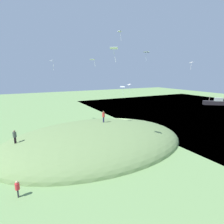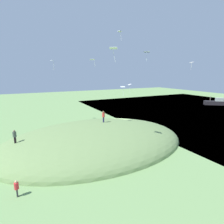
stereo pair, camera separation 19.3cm
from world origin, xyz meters
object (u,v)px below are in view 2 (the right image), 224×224
Objects in this scene: person_watching_kites at (16,187)px; kite_5 at (113,49)px; kite_7 at (123,87)px; kite_0 at (130,85)px; person_on_hilltop at (103,115)px; kite_6 at (147,52)px; kite_4 at (92,60)px; kite_1 at (120,32)px; boat_on_lake at (216,102)px; kite_2 at (192,63)px; person_walking_path at (15,135)px; kite_3 at (52,62)px.

person_watching_kites is 0.96× the size of kite_5.
kite_0 is at bearing -140.47° from kite_7.
person_on_hilltop is at bearing -49.30° from person_watching_kites.
kite_4 is at bearing 23.12° from kite_6.
kite_4 is at bearing 20.23° from person_on_hilltop.
kite_0 is at bearing -128.03° from kite_5.
kite_1 is at bearing 47.39° from kite_0.
boat_on_lake is 3.37× the size of kite_0.
kite_1 is at bearing -123.56° from kite_5.
kite_2 is 1.20× the size of kite_4.
boat_on_lake is at bearing -169.28° from kite_6.
person_walking_path is 28.53m from kite_6.
person_walking_path is at bearing 4.06° from person_watching_kites.
kite_6 is (-17.55, 7.49, 1.92)m from kite_3.
boat_on_lake is 4.02× the size of person_walking_path.
kite_6 is at bearing -144.35° from person_on_hilltop.
kite_1 is (-4.17, -2.27, 13.14)m from person_on_hilltop.
kite_5 is (1.65, 6.51, 9.21)m from person_on_hilltop.
kite_1 is 8.04m from kite_4.
kite_2 is at bearing 167.73° from kite_4.
kite_5 is at bearing 51.97° from kite_0.
kite_6 is at bearing -157.02° from kite_1.
boat_on_lake is 3.74× the size of person_on_hilltop.
kite_7 is (-12.65, 6.35, -5.13)m from kite_3.
kite_1 reaches higher than kite_5.
kite_1 is at bearing -156.68° from kite_4.
kite_3 is at bearing -50.26° from kite_1.
kite_4 is (49.71, 12.82, 11.59)m from boat_on_lake.
kite_3 is at bearing -142.58° from boat_on_lake.
kite_6 reaches higher than kite_4.
person_watching_kites is 1.49× the size of kite_4.
person_walking_path reaches higher than boat_on_lake.
person_watching_kites is at bearing -121.89° from boat_on_lake.
kite_0 is (-23.75, -10.68, 4.90)m from person_walking_path.
kite_3 is (19.50, -17.15, 0.59)m from kite_2.
kite_2 is at bearing 103.71° from kite_0.
kite_7 is at bearing -175.46° from person_walking_path.
boat_on_lake is 41.24m from kite_7.
kite_2 reaches higher than boat_on_lake.
person_watching_kites is 32.46m from kite_6.
kite_0 reaches higher than boat_on_lake.
person_walking_path is 18.81m from kite_3.
person_watching_kites is at bearing 11.45° from kite_2.
boat_on_lake is 3.51× the size of kite_6.
kite_0 is at bearing 167.93° from kite_3.
kite_0 is 17.05m from kite_4.
kite_3 is at bearing -76.69° from kite_4.
kite_3 is at bearing -23.12° from kite_6.
kite_1 reaches higher than person_walking_path.
kite_1 is 12.97m from kite_2.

